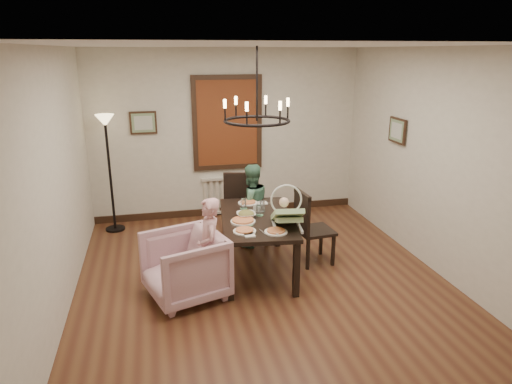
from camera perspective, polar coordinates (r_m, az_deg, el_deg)
name	(u,v)px	position (r m, az deg, el deg)	size (l,w,h in m)	color
room_shell	(256,164)	(5.65, -0.06, 3.48)	(4.51, 5.00, 2.81)	brown
dining_table	(257,223)	(5.80, 0.10, -3.93)	(1.06, 1.66, 0.73)	black
chair_far	(238,209)	(6.73, -2.26, -2.15)	(0.45, 0.45, 1.02)	black
chair_right	(315,226)	(6.13, 7.44, -4.29)	(0.45, 0.45, 1.02)	black
armchair	(185,266)	(5.35, -8.89, -9.14)	(0.83, 0.85, 0.77)	#C899A5
elderly_woman	(210,256)	(5.31, -5.82, -7.96)	(0.36, 0.24, 0.98)	#D8999C
seated_man	(251,213)	(6.59, -0.67, -2.59)	(0.50, 0.39, 1.02)	#497A5E
baby_bouncer	(287,213)	(5.40, 3.92, -2.65)	(0.40, 0.55, 0.36)	#A4CB8C
salad_bowl	(246,215)	(5.76, -1.24, -2.83)	(0.29, 0.29, 0.07)	white
pizza_platter	(243,221)	(5.59, -1.64, -3.62)	(0.31, 0.31, 0.04)	tan
drinking_glass	(258,211)	(5.80, 0.31, -2.34)	(0.07, 0.07, 0.14)	silver
window_blinds	(227,123)	(7.63, -3.60, 8.59)	(1.00, 0.03, 1.40)	brown
radiator	(229,195)	(7.93, -3.46, -0.34)	(0.92, 0.12, 0.62)	silver
picture_back	(143,123)	(7.54, -13.91, 8.40)	(0.42, 0.03, 0.36)	black
picture_right	(397,131)	(6.90, 17.25, 7.35)	(0.42, 0.03, 0.36)	black
floor_lamp	(110,175)	(7.40, -17.76, 1.98)	(0.30, 0.30, 1.80)	black
chandelier	(257,121)	(5.47, 0.11, 8.89)	(0.80, 0.80, 0.04)	black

